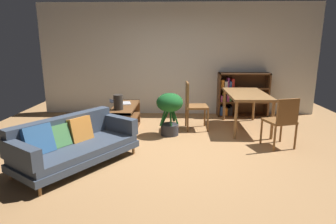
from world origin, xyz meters
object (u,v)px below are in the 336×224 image
desk_speaker (118,102)px  potted_floor_plant (170,108)px  fabric_couch (72,143)px  dining_table (247,97)px  open_laptop (121,103)px  dining_chair_far (193,103)px  bookshelf (239,95)px  media_console (125,119)px  dining_chair_near (282,119)px

desk_speaker → potted_floor_plant: (0.96, 0.18, -0.15)m
fabric_couch → dining_table: bearing=33.2°
open_laptop → dining_chair_far: dining_chair_far is taller
bookshelf → fabric_couch: bearing=-134.9°
open_laptop → fabric_couch: bearing=-101.9°
media_console → desk_speaker: desk_speaker is taller
dining_chair_far → open_laptop: bearing=-177.9°
dining_chair_far → bookshelf: bearing=44.9°
open_laptop → desk_speaker: 0.55m
fabric_couch → potted_floor_plant: bearing=46.4°
desk_speaker → bookshelf: 3.17m
potted_floor_plant → dining_chair_far: bearing=41.3°
potted_floor_plant → desk_speaker: bearing=-169.6°
potted_floor_plant → bookshelf: size_ratio=0.68×
fabric_couch → bookshelf: 4.32m
potted_floor_plant → dining_table: size_ratio=0.57×
dining_table → bookshelf: bearing=85.8°
fabric_couch → dining_table: (2.96, 1.94, 0.34)m
dining_table → dining_chair_far: bearing=-176.6°
potted_floor_plant → dining_table: potted_floor_plant is taller
fabric_couch → dining_table: size_ratio=1.33×
open_laptop → dining_chair_near: 3.10m
desk_speaker → dining_chair_near: 2.92m
open_laptop → bookshelf: bookshelf is taller
fabric_couch → desk_speaker: (0.43, 1.28, 0.34)m
desk_speaker → media_console: bearing=80.5°
potted_floor_plant → dining_chair_far: (0.47, 0.41, 0.02)m
bookshelf → dining_table: bearing=-94.2°
dining_chair_near → desk_speaker: bearing=170.5°
open_laptop → dining_chair_far: size_ratio=0.49×
dining_table → media_console: bearing=-172.6°
dining_chair_far → fabric_couch: bearing=-134.8°
open_laptop → potted_floor_plant: size_ratio=0.59×
media_console → potted_floor_plant: 0.95m
fabric_couch → media_console: fabric_couch is taller
dining_chair_near → bookshelf: (-0.26, 2.26, 0.01)m
dining_chair_far → bookshelf: size_ratio=0.82×
open_laptop → dining_chair_far: bearing=2.1°
fabric_couch → desk_speaker: desk_speaker is taller
dining_chair_near → dining_chair_far: (-1.45, 1.07, 0.05)m
dining_chair_near → dining_chair_far: 1.80m
open_laptop → bookshelf: 2.94m
media_console → dining_chair_near: 2.94m
desk_speaker → dining_chair_far: dining_chair_far is taller
desk_speaker → potted_floor_plant: potted_floor_plant is taller
open_laptop → desk_speaker: (0.05, -0.53, 0.12)m
fabric_couch → open_laptop: fabric_couch is taller
media_console → open_laptop: bearing=117.7°
media_console → bookshelf: bookshelf is taller
open_laptop → dining_table: size_ratio=0.33×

